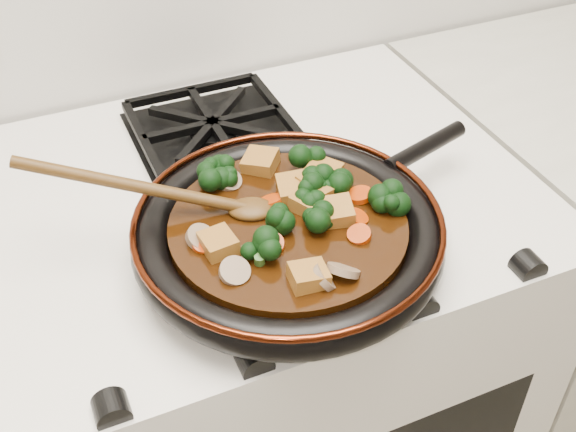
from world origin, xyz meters
name	(u,v)px	position (x,y,z in m)	size (l,w,h in m)	color
stove	(257,390)	(0.00, 1.69, 0.45)	(0.76, 0.60, 0.90)	silver
burner_grate_front	(288,246)	(0.00, 1.55, 0.91)	(0.23, 0.23, 0.03)	black
burner_grate_back	(213,129)	(0.00, 1.83, 0.91)	(0.23, 0.23, 0.03)	black
skillet	(289,232)	(0.00, 1.54, 0.94)	(0.48, 0.37, 0.05)	black
braising_sauce	(288,230)	(0.00, 1.54, 0.95)	(0.28, 0.28, 0.02)	black
tofu_cube_0	(308,202)	(0.03, 1.56, 0.97)	(0.04, 0.03, 0.02)	#905D21
tofu_cube_1	(320,187)	(0.05, 1.58, 0.97)	(0.04, 0.05, 0.02)	#905D21
tofu_cube_2	(322,175)	(0.07, 1.60, 0.97)	(0.04, 0.04, 0.02)	#905D21
tofu_cube_3	(334,213)	(0.05, 1.53, 0.97)	(0.04, 0.04, 0.02)	#905D21
tofu_cube_4	(296,189)	(0.02, 1.59, 0.97)	(0.04, 0.04, 0.02)	#905D21
tofu_cube_5	(260,162)	(0.01, 1.65, 0.97)	(0.04, 0.04, 0.02)	#905D21
tofu_cube_6	(309,277)	(-0.02, 1.44, 0.97)	(0.04, 0.03, 0.02)	#905D21
tofu_cube_7	(218,244)	(-0.09, 1.53, 0.97)	(0.04, 0.04, 0.02)	#905D21
broccoli_floret_0	(313,196)	(0.04, 1.56, 0.97)	(0.05, 0.05, 0.05)	black
broccoli_floret_1	(221,172)	(-0.05, 1.65, 0.97)	(0.05, 0.05, 0.05)	black
broccoli_floret_2	(336,184)	(0.07, 1.57, 0.97)	(0.06, 0.06, 0.05)	black
broccoli_floret_3	(313,221)	(0.02, 1.52, 0.97)	(0.06, 0.06, 0.05)	black
broccoli_floret_4	(259,257)	(-0.06, 1.49, 0.97)	(0.06, 0.06, 0.05)	black
broccoli_floret_5	(386,204)	(0.11, 1.52, 0.97)	(0.06, 0.06, 0.05)	black
broccoli_floret_6	(218,178)	(-0.05, 1.64, 0.97)	(0.06, 0.06, 0.05)	black
broccoli_floret_7	(280,220)	(-0.02, 1.54, 0.97)	(0.06, 0.06, 0.05)	black
broccoli_floret_8	(317,186)	(0.05, 1.58, 0.97)	(0.06, 0.06, 0.06)	black
broccoli_floret_9	(312,166)	(0.06, 1.62, 0.97)	(0.06, 0.06, 0.05)	black
carrot_coin_0	(270,244)	(-0.04, 1.51, 0.96)	(0.03, 0.03, 0.01)	#A22B04
carrot_coin_1	(360,195)	(0.09, 1.55, 0.96)	(0.03, 0.03, 0.01)	#A22B04
carrot_coin_2	(271,201)	(-0.01, 1.58, 0.96)	(0.03, 0.03, 0.01)	#A22B04
carrot_coin_3	(357,218)	(0.07, 1.51, 0.96)	(0.03, 0.03, 0.01)	#A22B04
carrot_coin_4	(204,244)	(-0.11, 1.54, 0.96)	(0.03, 0.03, 0.01)	#A22B04
carrot_coin_5	(359,235)	(0.06, 1.48, 0.96)	(0.03, 0.03, 0.01)	#A22B04
mushroom_slice_0	(343,270)	(0.02, 1.44, 0.97)	(0.04, 0.04, 0.01)	#7E6248
mushroom_slice_1	(201,237)	(-0.11, 1.55, 0.97)	(0.03, 0.03, 0.01)	#7E6248
mushroom_slice_2	(235,271)	(-0.09, 1.48, 0.97)	(0.03, 0.03, 0.01)	#7E6248
mushroom_slice_3	(229,180)	(-0.04, 1.64, 0.97)	(0.03, 0.03, 0.01)	#7E6248
mushroom_slice_4	(324,278)	(-0.01, 1.44, 0.97)	(0.03, 0.03, 0.01)	#7E6248
wooden_spoon	(182,195)	(-0.11, 1.61, 0.99)	(0.17, 0.09, 0.27)	#442A0E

